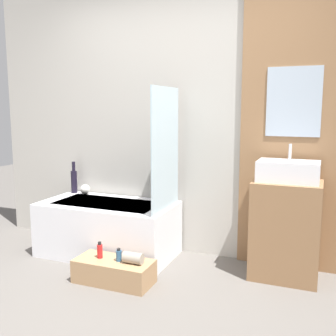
{
  "coord_description": "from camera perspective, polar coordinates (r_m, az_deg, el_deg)",
  "views": [
    {
      "loc": [
        1.27,
        -1.97,
        1.41
      ],
      "look_at": [
        0.18,
        0.72,
        0.96
      ],
      "focal_mm": 42.0,
      "sensor_mm": 36.0,
      "label": 1
    }
  ],
  "objects": [
    {
      "name": "glass_shower_screen",
      "position": [
        3.42,
        -0.37,
        2.72
      ],
      "size": [
        0.01,
        0.59,
        1.07
      ],
      "primitive_type": "cube",
      "color": "silver",
      "rests_on": "bathtub"
    },
    {
      "name": "bathtub",
      "position": [
        3.87,
        -8.69,
        -8.66
      ],
      "size": [
        1.27,
        0.67,
        0.51
      ],
      "color": "white",
      "rests_on": "ground_plane"
    },
    {
      "name": "wooden_step_bench",
      "position": [
        3.32,
        -7.85,
        -14.62
      ],
      "size": [
        0.64,
        0.29,
        0.19
      ],
      "primitive_type": "cube",
      "color": "#A87F56",
      "rests_on": "ground_plane"
    },
    {
      "name": "vase_round_light",
      "position": [
        4.19,
        -11.95,
        -3.05
      ],
      "size": [
        0.1,
        0.1,
        0.1
      ],
      "primitive_type": "sphere",
      "color": "silver",
      "rests_on": "bathtub"
    },
    {
      "name": "sink",
      "position": [
        3.32,
        17.06,
        -0.44
      ],
      "size": [
        0.48,
        0.31,
        0.3
      ],
      "color": "white",
      "rests_on": "vanity_cabinet"
    },
    {
      "name": "vanity_cabinet",
      "position": [
        3.43,
        16.68,
        -8.57
      ],
      "size": [
        0.54,
        0.42,
        0.82
      ],
      "primitive_type": "cube",
      "color": "#8E6642",
      "rests_on": "ground_plane"
    },
    {
      "name": "bottle_soap_primary",
      "position": [
        3.33,
        -9.87,
        -11.74
      ],
      "size": [
        0.05,
        0.05,
        0.14
      ],
      "color": "red",
      "rests_on": "wooden_step_bench"
    },
    {
      "name": "wall_wood_accent",
      "position": [
        3.51,
        17.69,
        6.69
      ],
      "size": [
        0.88,
        0.04,
        2.6
      ],
      "color": "#8E6642",
      "rests_on": "ground_plane"
    },
    {
      "name": "vase_tall_dark",
      "position": [
        4.28,
        -13.48,
        -1.72
      ],
      "size": [
        0.06,
        0.06,
        0.33
      ],
      "color": "black",
      "rests_on": "bathtub"
    },
    {
      "name": "bottle_soap_secondary",
      "position": [
        3.25,
        -7.15,
        -12.46
      ],
      "size": [
        0.05,
        0.05,
        0.11
      ],
      "color": "#2D567A",
      "rests_on": "wooden_step_bench"
    },
    {
      "name": "ground_plane",
      "position": [
        2.73,
        -9.96,
        -22.4
      ],
      "size": [
        12.0,
        12.0,
        0.0
      ],
      "primitive_type": "plane",
      "color": "#605B56"
    },
    {
      "name": "towel_roll",
      "position": [
        3.19,
        -5.09,
        -12.87
      ],
      "size": [
        0.16,
        0.09,
        0.09
      ],
      "primitive_type": "cylinder",
      "rotation": [
        0.0,
        1.57,
        0.0
      ],
      "color": "gray",
      "rests_on": "wooden_step_bench"
    },
    {
      "name": "wall_tiled_back",
      "position": [
        3.77,
        2.35,
        7.1
      ],
      "size": [
        4.2,
        0.06,
        2.6
      ],
      "primitive_type": "cube",
      "color": "#B7B2A8",
      "rests_on": "ground_plane"
    }
  ]
}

